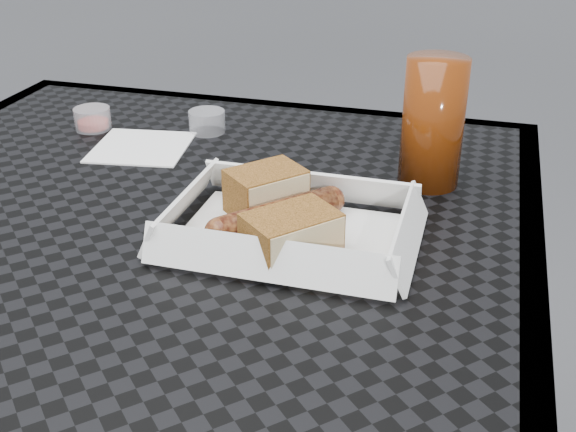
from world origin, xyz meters
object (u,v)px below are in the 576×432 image
object	(u,v)px
food_tray	(291,236)
patio_table	(165,272)
drink_glass	(433,123)
bratwurst	(277,215)

from	to	relation	value
food_tray	patio_table	bearing A→B (deg)	174.22
patio_table	food_tray	distance (m)	0.17
patio_table	drink_glass	distance (m)	0.35
patio_table	bratwurst	distance (m)	0.17
bratwurst	drink_glass	size ratio (longest dim) A/B	0.87
drink_glass	food_tray	bearing A→B (deg)	-124.42
patio_table	bratwurst	bearing A→B (deg)	-2.89
patio_table	food_tray	xyz separation A→B (m)	(0.15, -0.02, 0.08)
food_tray	drink_glass	distance (m)	0.22
food_tray	bratwurst	size ratio (longest dim) A/B	1.69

